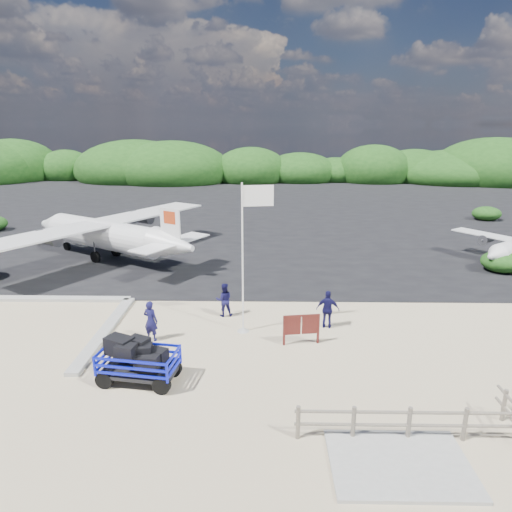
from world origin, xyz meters
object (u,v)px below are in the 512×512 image
Objects in this scene: crew_a at (151,321)px; aircraft_small at (165,205)px; flagpole at (243,331)px; crew_c at (328,309)px; crew_b at (224,300)px; baggage_cart at (140,382)px; signboard at (301,344)px; aircraft_large at (455,232)px.

crew_a is 0.25× the size of aircraft_small.
flagpole reaches higher than crew_a.
crew_b is at bearing -3.76° from crew_c.
baggage_cart is 8.14m from crew_c.
baggage_cart is at bearing 115.38° from crew_a.
crew_b reaches higher than signboard.
baggage_cart is at bearing -129.62° from flagpole.
baggage_cart reaches higher than signboard.
crew_a reaches higher than aircraft_small.
crew_a is 3.65m from crew_b.
baggage_cart is at bearing 64.67° from aircraft_small.
signboard is 0.23× the size of aircraft_small.
aircraft_small is (-8.81, 28.86, -0.77)m from crew_b.
baggage_cart is 0.41× the size of aircraft_small.
crew_c is (7.15, 1.30, -0.01)m from crew_a.
signboard is 0.09× the size of aircraft_large.
flagpole is 4.01× the size of crew_b.
signboard is at bearing 131.14° from crew_b.
aircraft_large is (12.64, 18.10, -0.82)m from crew_c.
aircraft_large is 28.51m from aircraft_small.
crew_b reaches higher than baggage_cart.
aircraft_large is 2.44× the size of aircraft_small.
crew_a is (-5.92, 0.24, 0.83)m from signboard.
crew_b reaches higher than aircraft_small.
aircraft_large reaches higher than aircraft_small.
crew_b is at bearing 131.87° from signboard.
crew_a is (-0.34, 3.07, 0.83)m from baggage_cart.
flagpole is 3.66m from crew_c.
crew_a is at bearing 65.09° from aircraft_small.
flagpole reaches higher than baggage_cart.
aircraft_small is (-6.11, 31.32, -0.83)m from crew_a.
crew_a reaches higher than baggage_cart.
flagpole is 0.93× the size of aircraft_small.
signboard is 0.93× the size of crew_c.
crew_b is (2.69, 2.46, -0.06)m from crew_a.
aircraft_small is at bearing -82.00° from crew_b.
flagpole is at bearing 111.19° from crew_b.
aircraft_small is (-6.45, 34.39, 0.00)m from baggage_cart.
crew_b is 30.18m from aircraft_small.
aircraft_large is (19.45, 22.47, 0.00)m from baggage_cart.
crew_b is 0.09× the size of aircraft_large.
aircraft_large is (16.18, 18.52, 0.00)m from flagpole.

